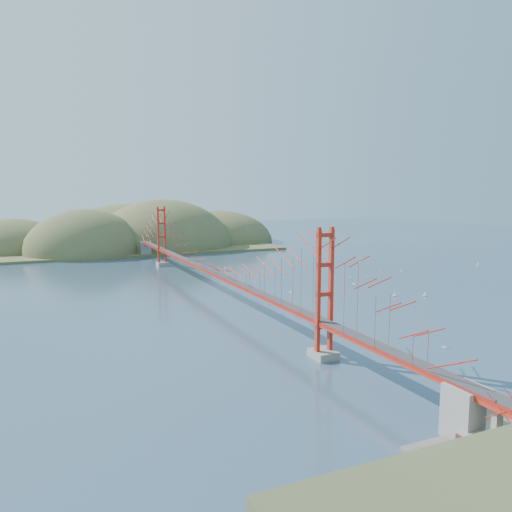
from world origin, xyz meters
name	(u,v)px	position (x,y,z in m)	size (l,w,h in m)	color
ground	(212,294)	(0.00, 0.00, 0.00)	(320.00, 320.00, 0.00)	#2E465C
bridge	(211,246)	(0.00, 0.18, 7.01)	(2.20, 94.40, 12.00)	gray
promontory	(500,457)	(0.00, -48.50, 0.12)	(9.00, 6.00, 0.24)	#59544C
fort	(495,441)	(0.40, -47.80, 0.67)	(3.70, 2.30, 1.75)	maroon
far_headlands	(136,246)	(2.21, 68.52, 0.00)	(84.00, 58.00, 25.00)	brown
sailboat_6	(395,295)	(23.02, -11.81, 0.15)	(0.60, 0.60, 0.67)	white
sailboat_15	(323,266)	(28.51, 16.22, 0.14)	(0.52, 0.52, 0.57)	white
sailboat_0	(291,291)	(10.93, -3.48, 0.15)	(0.54, 0.59, 0.66)	white
sailboat_7	(326,264)	(30.69, 18.38, 0.15)	(0.61, 0.58, 0.69)	white
sailboat_1	(354,284)	(22.81, -2.47, 0.15)	(0.68, 0.68, 0.71)	white
sailboat_9	(401,271)	(38.05, 4.48, 0.15)	(0.63, 0.63, 0.66)	white
sailboat_12	(225,269)	(9.69, 20.54, 0.13)	(0.49, 0.47, 0.55)	white
sailboat_8	(380,270)	(35.29, 6.99, 0.13)	(0.53, 0.53, 0.56)	white
sailboat_16	(367,276)	(29.10, 2.63, 0.15)	(0.66, 0.66, 0.70)	white
sailboat_4	(360,262)	(38.51, 17.74, 0.15)	(0.51, 0.59, 0.67)	white
sailboat_14	(350,278)	(25.67, 2.83, 0.14)	(0.56, 0.56, 0.58)	white
sailboat_10	(445,346)	(12.01, -32.28, 0.14)	(0.53, 0.53, 0.57)	white
sailboat_17	(317,254)	(36.41, 31.58, 0.15)	(0.58, 0.49, 0.68)	white
sailboat_11	(478,265)	(57.09, 4.43, 0.16)	(0.66, 0.63, 0.74)	white
sailboat_extra_0	(354,283)	(23.11, -1.91, 0.14)	(0.48, 0.50, 0.57)	white
sailboat_extra_1	(425,295)	(26.98, -13.44, 0.15)	(0.57, 0.49, 0.65)	white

